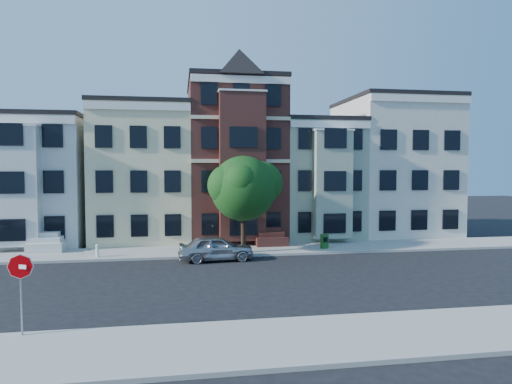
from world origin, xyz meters
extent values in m
plane|color=black|center=(0.00, 0.00, 0.00)|extent=(120.00, 120.00, 0.00)
cube|color=#9E9B93|center=(0.00, 8.00, 0.07)|extent=(60.00, 4.00, 0.15)
cube|color=#9E9B93|center=(0.00, -8.00, 0.07)|extent=(60.00, 4.00, 0.15)
cube|color=silver|center=(-15.00, 14.50, 4.50)|extent=(8.00, 9.00, 9.00)
cube|color=beige|center=(-7.00, 14.50, 5.00)|extent=(7.00, 9.00, 10.00)
cube|color=#411D18|center=(0.00, 14.50, 6.00)|extent=(7.00, 9.00, 12.00)
cube|color=#97A58D|center=(6.50, 14.50, 4.50)|extent=(6.00, 9.00, 9.00)
cube|color=beige|center=(13.50, 14.50, 5.50)|extent=(8.00, 9.00, 11.00)
imported|color=#ACAEB4|center=(-2.18, 5.20, 0.75)|extent=(4.55, 2.11, 1.51)
cube|color=#1F5D20|center=(5.22, 7.32, 0.62)|extent=(0.49, 0.46, 0.94)
cylinder|color=silver|center=(-9.22, 6.77, 0.45)|extent=(0.24, 0.24, 0.61)
camera|label=1|loc=(-4.27, -21.69, 5.50)|focal=32.00mm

